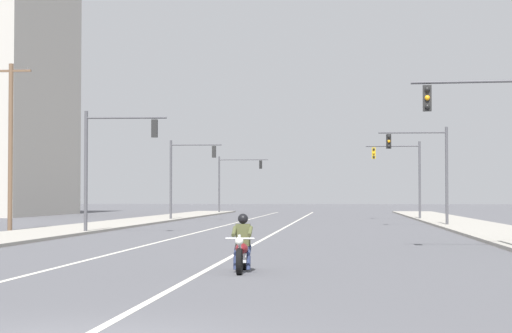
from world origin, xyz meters
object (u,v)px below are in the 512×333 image
traffic_signal_near_left (109,153)px  utility_pole_left_near (11,143)px  traffic_signal_far_right (404,169)px  traffic_signal_near_right (490,134)px  traffic_signal_mid_right (427,161)px  traffic_signal_far_left (233,175)px  traffic_signal_mid_left (185,168)px  motorcycle_with_rider (242,249)px

traffic_signal_near_left → utility_pole_left_near: size_ratio=0.67×
traffic_signal_far_right → traffic_signal_near_right: bearing=-89.7°
traffic_signal_near_right → traffic_signal_mid_right: same height
traffic_signal_far_left → utility_pole_left_near: (-6.48, -49.80, 0.71)m
traffic_signal_far_left → utility_pole_left_near: size_ratio=0.67×
traffic_signal_far_right → utility_pole_left_near: utility_pole_left_near is taller
traffic_signal_near_left → traffic_signal_far_left: same height
traffic_signal_mid_right → traffic_signal_far_right: size_ratio=1.00×
traffic_signal_mid_right → traffic_signal_far_left: bearing=112.4°
traffic_signal_mid_right → traffic_signal_mid_left: (-17.33, 12.18, -0.02)m
traffic_signal_near_left → traffic_signal_mid_right: same height
traffic_signal_mid_left → utility_pole_left_near: bearing=-106.8°
traffic_signal_near_right → utility_pole_left_near: (-23.39, 17.12, 0.81)m
utility_pole_left_near → traffic_signal_far_left: bearing=82.6°
motorcycle_with_rider → traffic_signal_far_right: 50.85m
traffic_signal_mid_right → utility_pole_left_near: bearing=-160.3°
traffic_signal_mid_right → traffic_signal_mid_left: bearing=144.9°
traffic_signal_far_right → motorcycle_with_rider: bearing=-98.3°
traffic_signal_far_right → traffic_signal_far_left: bearing=122.8°
traffic_signal_far_left → utility_pole_left_near: utility_pole_left_near is taller
traffic_signal_near_right → traffic_signal_mid_right: size_ratio=1.00×
motorcycle_with_rider → traffic_signal_near_right: (7.56, 9.19, 3.44)m
traffic_signal_mid_left → traffic_signal_far_right: same height
traffic_signal_far_left → utility_pole_left_near: 50.22m
traffic_signal_near_right → traffic_signal_near_left: same height
traffic_signal_near_left → traffic_signal_far_right: size_ratio=1.00×
traffic_signal_near_right → traffic_signal_mid_right: 25.55m
traffic_signal_near_left → utility_pole_left_near: utility_pole_left_near is taller
traffic_signal_mid_left → traffic_signal_near_left: bearing=-89.2°
traffic_signal_near_right → traffic_signal_far_right: 41.01m
traffic_signal_near_left → traffic_signal_mid_left: 24.53m
traffic_signal_near_left → motorcycle_with_rider: bearing=-67.6°
traffic_signal_far_right → traffic_signal_mid_left: bearing=-169.0°
motorcycle_with_rider → traffic_signal_near_left: (-9.24, 22.38, 3.47)m
traffic_signal_mid_left → utility_pole_left_near: (-6.22, -20.61, 0.80)m
utility_pole_left_near → traffic_signal_mid_right: bearing=19.7°
traffic_signal_near_right → traffic_signal_far_right: (-0.23, 41.01, 0.03)m
motorcycle_with_rider → traffic_signal_far_left: (-9.35, 76.10, 3.55)m
motorcycle_with_rider → traffic_signal_mid_left: 48.01m
traffic_signal_mid_left → utility_pole_left_near: 21.54m
traffic_signal_mid_left → utility_pole_left_near: utility_pole_left_near is taller
traffic_signal_far_left → traffic_signal_near_right: bearing=-75.8°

